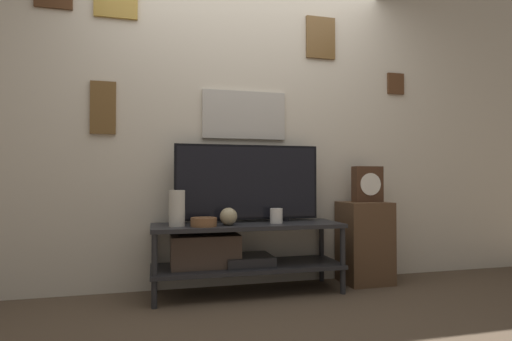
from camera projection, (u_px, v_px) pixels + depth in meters
The scene contains 10 objects.
ground_plane at pixel (257, 304), 2.76m from camera, with size 12.00×12.00×0.00m, color #4C3D2D.
wall_back at pixel (240, 120), 3.32m from camera, with size 6.40×0.08×2.70m.
media_console at pixel (232, 250), 3.00m from camera, with size 1.44×0.45×0.53m.
television at pixel (248, 182), 3.14m from camera, with size 1.15×0.05×0.61m.
vase_wide_bowl at pixel (204, 222), 2.85m from camera, with size 0.19×0.19×0.06m.
vase_round_glass at pixel (229, 216), 2.92m from camera, with size 0.13×0.13×0.13m.
vase_tall_ceramic at pixel (177, 208), 2.86m from camera, with size 0.11×0.11×0.26m.
candle_jar at pixel (276, 216), 3.06m from camera, with size 0.10×0.10×0.11m.
side_table at pixel (365, 242), 3.33m from camera, with size 0.38×0.34×0.67m.
mantel_clock at pixel (367, 184), 3.36m from camera, with size 0.25×0.11×0.30m.
Camera 1 is at (-0.69, -2.69, 0.86)m, focal length 28.00 mm.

